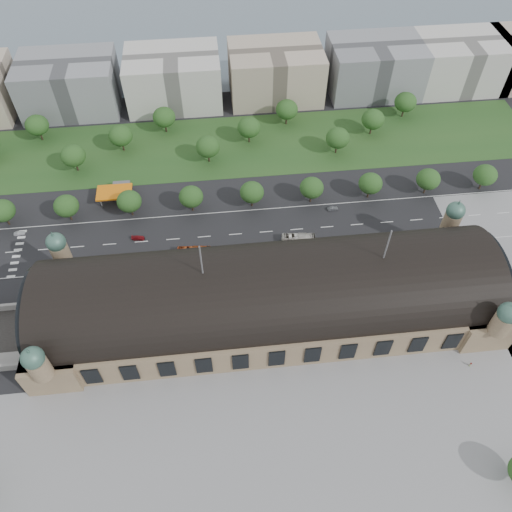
{
  "coord_description": "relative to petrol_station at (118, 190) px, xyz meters",
  "views": [
    {
      "loc": [
        -14.16,
        -92.61,
        141.87
      ],
      "look_at": [
        -2.53,
        14.5,
        14.0
      ],
      "focal_mm": 35.0,
      "sensor_mm": 36.0,
      "label": 1
    }
  ],
  "objects": [
    {
      "name": "ground",
      "position": [
        53.91,
        -65.28,
        -2.95
      ],
      "size": [
        900.0,
        900.0,
        0.0
      ],
      "primitive_type": "plane",
      "color": "black",
      "rests_on": "ground"
    },
    {
      "name": "station",
      "position": [
        53.91,
        -65.28,
        7.33
      ],
      "size": [
        150.0,
        48.4,
        44.3
      ],
      "color": "#917C5A",
      "rests_on": "ground"
    },
    {
      "name": "plaza_south",
      "position": [
        63.91,
        -109.28,
        -2.95
      ],
      "size": [
        190.0,
        48.0,
        0.12
      ],
      "primitive_type": "cube",
      "color": "gray",
      "rests_on": "ground"
    },
    {
      "name": "road_slab",
      "position": [
        33.91,
        -27.28,
        -2.95
      ],
      "size": [
        260.0,
        26.0,
        0.1
      ],
      "primitive_type": "cube",
      "color": "black",
      "rests_on": "ground"
    },
    {
      "name": "grass_belt",
      "position": [
        38.91,
        27.72,
        -2.95
      ],
      "size": [
        300.0,
        45.0,
        0.1
      ],
      "primitive_type": "cube",
      "color": "#244C1E",
      "rests_on": "ground"
    },
    {
      "name": "petrol_station",
      "position": [
        0.0,
        0.0,
        0.0
      ],
      "size": [
        14.0,
        13.0,
        5.05
      ],
      "color": "orange",
      "rests_on": "ground"
    },
    {
      "name": "office_2",
      "position": [
        -26.09,
        67.72,
        9.05
      ],
      "size": [
        45.0,
        32.0,
        24.0
      ],
      "primitive_type": "cube",
      "color": "gray",
      "rests_on": "ground"
    },
    {
      "name": "office_3",
      "position": [
        23.91,
        67.72,
        9.05
      ],
      "size": [
        45.0,
        32.0,
        24.0
      ],
      "primitive_type": "cube",
      "color": "beige",
      "rests_on": "ground"
    },
    {
      "name": "office_4",
      "position": [
        73.91,
        67.72,
        9.05
      ],
      "size": [
        45.0,
        32.0,
        24.0
      ],
      "primitive_type": "cube",
      "color": "#BBA993",
      "rests_on": "ground"
    },
    {
      "name": "office_5",
      "position": [
        123.91,
        67.72,
        9.05
      ],
      "size": [
        45.0,
        32.0,
        24.0
      ],
      "primitive_type": "cube",
      "color": "gray",
      "rests_on": "ground"
    },
    {
      "name": "office_6",
      "position": [
        168.91,
        67.72,
        9.05
      ],
      "size": [
        45.0,
        32.0,
        24.0
      ],
      "primitive_type": "cube",
      "color": "beige",
      "rests_on": "ground"
    },
    {
      "name": "tree_row_1",
      "position": [
        -42.09,
        -12.28,
        4.48
      ],
      "size": [
        9.6,
        9.6,
        11.52
      ],
      "color": "#2D2116",
      "rests_on": "ground"
    },
    {
      "name": "tree_row_2",
      "position": [
        -18.09,
        -12.28,
        4.48
      ],
      "size": [
        9.6,
        9.6,
        11.52
      ],
      "color": "#2D2116",
      "rests_on": "ground"
    },
    {
      "name": "tree_row_3",
      "position": [
        5.91,
        -12.28,
        4.48
      ],
      "size": [
        9.6,
        9.6,
        11.52
      ],
      "color": "#2D2116",
      "rests_on": "ground"
    },
    {
      "name": "tree_row_4",
      "position": [
        29.91,
        -12.28,
        4.48
      ],
      "size": [
        9.6,
        9.6,
        11.52
      ],
      "color": "#2D2116",
      "rests_on": "ground"
    },
    {
      "name": "tree_row_5",
      "position": [
        53.91,
        -12.28,
        4.48
      ],
      "size": [
        9.6,
        9.6,
        11.52
      ],
      "color": "#2D2116",
      "rests_on": "ground"
    },
    {
      "name": "tree_row_6",
      "position": [
        77.91,
        -12.28,
        4.48
      ],
      "size": [
        9.6,
        9.6,
        11.52
      ],
      "color": "#2D2116",
      "rests_on": "ground"
    },
    {
      "name": "tree_row_7",
      "position": [
        101.91,
        -12.28,
        4.48
      ],
      "size": [
        9.6,
        9.6,
        11.52
      ],
      "color": "#2D2116",
      "rests_on": "ground"
    },
    {
      "name": "tree_row_8",
      "position": [
        125.91,
        -12.28,
        4.48
      ],
      "size": [
        9.6,
        9.6,
        11.52
      ],
      "color": "#2D2116",
      "rests_on": "ground"
    },
    {
      "name": "tree_row_9",
      "position": [
        149.91,
        -12.28,
        4.48
      ],
      "size": [
        9.6,
        9.6,
        11.52
      ],
      "color": "#2D2116",
      "rests_on": "ground"
    },
    {
      "name": "tree_belt_2",
      "position": [
        -38.09,
        41.72,
        5.1
      ],
      "size": [
        10.4,
        10.4,
        12.48
      ],
      "color": "#2D2116",
      "rests_on": "ground"
    },
    {
      "name": "tree_belt_3",
      "position": [
        -19.09,
        17.72,
        5.1
      ],
      "size": [
        10.4,
        10.4,
        12.48
      ],
      "color": "#2D2116",
      "rests_on": "ground"
    },
    {
      "name": "tree_belt_4",
      "position": [
        -0.09,
        29.72,
        5.1
      ],
      "size": [
        10.4,
        10.4,
        12.48
      ],
      "color": "#2D2116",
      "rests_on": "ground"
    },
    {
      "name": "tree_belt_5",
      "position": [
        18.91,
        41.72,
        5.1
      ],
      "size": [
        10.4,
        10.4,
        12.48
      ],
      "color": "#2D2116",
      "rests_on": "ground"
    },
    {
      "name": "tree_belt_6",
      "position": [
        37.91,
        17.72,
        5.1
      ],
      "size": [
        10.4,
        10.4,
        12.48
      ],
      "color": "#2D2116",
      "rests_on": "ground"
    },
    {
      "name": "tree_belt_7",
      "position": [
        56.91,
        29.72,
        5.1
      ],
      "size": [
        10.4,
        10.4,
        12.48
      ],
      "color": "#2D2116",
      "rests_on": "ground"
    },
    {
      "name": "tree_belt_8",
      "position": [
        75.91,
        41.72,
        5.1
      ],
      "size": [
        10.4,
        10.4,
        12.48
      ],
      "color": "#2D2116",
      "rests_on": "ground"
    },
    {
      "name": "tree_belt_9",
      "position": [
        94.91,
        17.72,
        5.1
      ],
      "size": [
        10.4,
        10.4,
        12.48
      ],
      "color": "#2D2116",
      "rests_on": "ground"
    },
    {
      "name": "tree_belt_10",
      "position": [
        113.91,
        29.72,
        5.1
      ],
      "size": [
        10.4,
        10.4,
        12.48
      ],
      "color": "#2D2116",
      "rests_on": "ground"
    },
    {
      "name": "tree_belt_11",
      "position": [
        132.91,
        41.72,
        5.1
      ],
      "size": [
        10.4,
        10.4,
        12.48
      ],
      "color": "#2D2116",
      "rests_on": "ground"
    },
    {
      "name": "traffic_car_1",
      "position": [
        -36.96,
        -18.34,
        -2.29
      ],
      "size": [
        4.16,
        1.86,
        1.32
      ],
      "primitive_type": "imported",
      "rotation": [
        0.0,
        0.0,
        1.69
      ],
      "color": "#9B9CA4",
      "rests_on": "ground"
    },
    {
      "name": "traffic_car_2",
      "position": [
        4.14,
        -34.28,
        -2.31
      ],
      "size": [
        4.69,
        2.3,
        1.28
      ],
      "primitive_type": "imported",
      "rotation": [
        0.0,
        0.0,
        -1.53
      ],
      "color": "black",
      "rests_on": "ground"
    },
    {
      "name": "traffic_car_3",
      "position": [
        8.7,
        -25.71,
        -2.24
      ],
      "size": [
        5.1,
        2.53,
        1.42
      ],
      "primitive_type": "imported",
      "rotation": [
        0.0,
        0.0,
        1.46
      ],
      "color": "maroon",
      "rests_on": "ground"
    },
    {
      "name": "traffic_car_4",
      "position": [
        73.2,
        -34.41,
        -2.21
      ],
      "size": [
        4.5,
        2.12,
        1.49
      ],
      "primitive_type": "imported",
      "rotation": [
        0.0,
        0.0,
        -1.66
      ],
      "color": "#1A2749",
      "rests_on": "ground"
    },
    {
      "name": "traffic_car_5",
      "position": [
        86.05,
        -18.06,
        -2.25
      ],
      "size": [
        4.27,
        1.63,
        1.39
      ],
      "primitive_type": "imported",
      "rotation": [
        0.0,
        0.0,
        1.61
      ],
      "color": "#56585E",
      "rests_on": "ground"
    },
    {
      "name": "traffic_car_6",
      "position": [
        117.86,
        -35.97,
        -2.22
      ],
      "size": [
        5.43,
        2.81,
        1.46
      ],
      "primitive_type": "imported",
      "rotation": [
        0.0,
        0.0,
        -1.64
      ],
      "color": "silver",
      "rests_on": "ground"
    },
    {
      "name": "parked_car_0",
      "position": [
        -13.65,
        -41.09,
        -2.17
      ],
      "size": [
        4.99,
        3.61,
        1.57
      ],
      "primitive_type": "imported",
      "rotation": [
        0.0,
        0.0,
        -1.11
      ],
      "color": "black",
      "rests_on": "ground"
    },
    {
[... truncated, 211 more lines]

